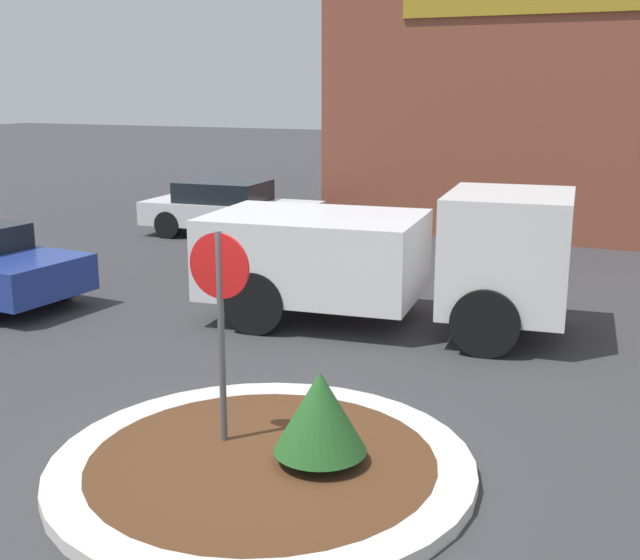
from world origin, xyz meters
TOP-DOWN VIEW (x-y plane):
  - ground_plane at (0.00, 0.00)m, footprint 120.00×120.00m
  - traffic_island at (0.00, 0.00)m, footprint 4.24×4.24m
  - stop_sign at (-0.58, 0.24)m, footprint 0.67×0.07m
  - island_shrub at (0.55, 0.18)m, footprint 0.92×0.92m
  - utility_truck at (-0.51, 5.34)m, footprint 5.88×2.92m
  - storefront_building at (2.18, 16.28)m, footprint 14.75×6.07m
  - parked_sedan_white at (-6.85, 11.22)m, footprint 4.57×2.15m

SIDE VIEW (x-z plane):
  - ground_plane at x=0.00m, z-range 0.00..0.00m
  - traffic_island at x=0.00m, z-range 0.00..0.14m
  - island_shrub at x=0.55m, z-range 0.20..1.14m
  - parked_sedan_white at x=-6.85m, z-range 0.02..1.42m
  - utility_truck at x=-0.51m, z-range 0.05..2.26m
  - stop_sign at x=-0.58m, z-range 0.45..2.81m
  - storefront_building at x=2.18m, z-range 0.00..6.63m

